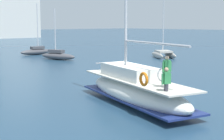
{
  "coord_description": "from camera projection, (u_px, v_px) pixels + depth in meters",
  "views": [
    {
      "loc": [
        -15.65,
        -14.71,
        4.63
      ],
      "look_at": [
        -1.64,
        0.39,
        1.8
      ],
      "focal_mm": 54.89,
      "sensor_mm": 36.0,
      "label": 1
    }
  ],
  "objects": [
    {
      "name": "moored_cutter_right",
      "position": [
        164.0,
        54.0,
        45.7
      ],
      "size": [
        4.52,
        5.23,
        7.8
      ],
      "color": "#B7B2A8",
      "rests_on": "ground"
    },
    {
      "name": "moored_sloop_far",
      "position": [
        58.0,
        55.0,
        43.55
      ],
      "size": [
        2.62,
        5.48,
        6.46
      ],
      "color": "#4C4C51",
      "rests_on": "ground"
    },
    {
      "name": "moored_cutter_left",
      "position": [
        36.0,
        51.0,
        50.38
      ],
      "size": [
        5.12,
        1.33,
        7.47
      ],
      "color": "#4C4C51",
      "rests_on": "ground"
    },
    {
      "name": "ground_plane",
      "position": [
        135.0,
        96.0,
        21.86
      ],
      "size": [
        400.0,
        400.0,
        0.0
      ],
      "primitive_type": "plane",
      "color": "navy"
    },
    {
      "name": "main_sailboat",
      "position": [
        135.0,
        89.0,
        19.52
      ],
      "size": [
        4.88,
        9.89,
        13.81
      ],
      "color": "white",
      "rests_on": "ground"
    }
  ]
}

